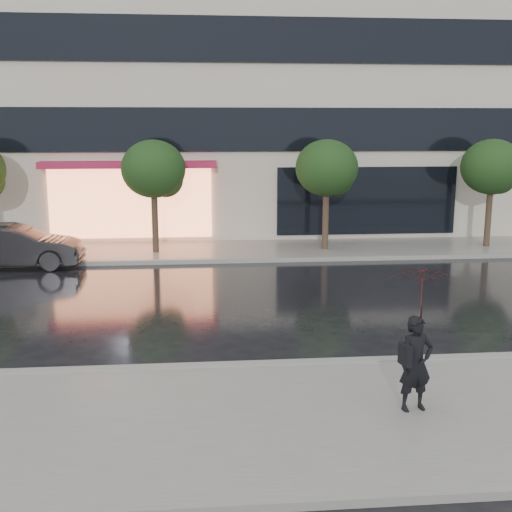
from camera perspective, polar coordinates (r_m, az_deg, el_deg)
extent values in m
plane|color=black|center=(13.10, 1.73, -8.39)|extent=(120.00, 120.00, 0.00)
cube|color=slate|center=(10.12, 4.02, -14.33)|extent=(60.00, 4.50, 0.12)
cube|color=slate|center=(22.95, -1.35, 0.50)|extent=(60.00, 3.50, 0.12)
cube|color=gray|center=(12.15, 2.31, -9.68)|extent=(60.00, 0.25, 0.14)
cube|color=gray|center=(21.24, -1.03, -0.38)|extent=(60.00, 0.25, 0.14)
cube|color=#BCB39F|center=(30.60, -2.48, 20.09)|extent=(30.00, 12.00, 18.00)
cube|color=black|center=(24.21, -1.67, 11.17)|extent=(28.00, 0.12, 1.60)
cube|color=black|center=(24.40, -1.72, 18.71)|extent=(28.00, 0.12, 1.60)
cube|color=#FF8C59|center=(24.44, -11.06, 4.62)|extent=(6.00, 0.10, 2.60)
cube|color=#9E183F|center=(23.99, -11.27, 7.96)|extent=(6.40, 0.70, 0.25)
cube|color=black|center=(25.19, 9.83, 4.87)|extent=(7.00, 0.10, 2.60)
cylinder|color=#33261C|center=(22.53, -8.96, 2.83)|extent=(0.22, 0.22, 2.20)
ellipsoid|color=black|center=(22.32, -9.11, 7.66)|extent=(2.20, 2.20, 1.98)
sphere|color=black|center=(22.53, -8.03, 6.70)|extent=(1.20, 1.20, 1.20)
cylinder|color=#33261C|center=(22.93, 6.20, 3.06)|extent=(0.22, 0.22, 2.20)
ellipsoid|color=black|center=(22.72, 6.30, 7.80)|extent=(2.20, 2.20, 1.98)
sphere|color=black|center=(23.03, 7.16, 6.83)|extent=(1.20, 1.20, 1.20)
cylinder|color=#33261C|center=(24.81, 19.93, 3.08)|extent=(0.22, 0.22, 2.20)
ellipsoid|color=black|center=(24.63, 20.24, 7.45)|extent=(2.20, 2.20, 1.98)
sphere|color=black|center=(25.01, 20.81, 6.54)|extent=(1.20, 1.20, 1.20)
imported|color=black|center=(21.66, -20.66, 0.77)|extent=(4.21, 1.52, 1.38)
imported|color=black|center=(10.29, 14.03, -9.27)|extent=(0.61, 0.46, 1.50)
imported|color=#3E0B0D|center=(10.00, 14.57, -3.55)|extent=(1.17, 1.19, 0.91)
cylinder|color=black|center=(10.14, 14.43, -6.31)|extent=(0.02, 0.02, 0.75)
cube|color=black|center=(10.09, 13.13, -8.57)|extent=(0.15, 0.29, 0.32)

